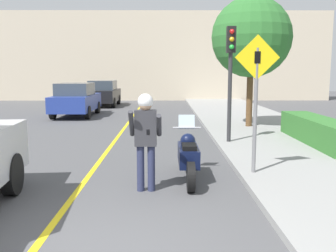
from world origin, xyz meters
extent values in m
cube|color=gray|center=(4.80, 4.00, 0.06)|extent=(4.40, 44.00, 0.13)
cube|color=yellow|center=(-0.60, 6.00, 0.00)|extent=(0.12, 36.00, 0.01)
cube|color=beige|center=(0.00, 26.00, 3.46)|extent=(28.00, 1.20, 6.92)
cylinder|color=black|center=(1.53, 2.55, 0.29)|extent=(0.14, 0.57, 0.57)
cylinder|color=black|center=(1.53, 4.29, 0.29)|extent=(0.14, 0.57, 0.57)
cube|color=#0C1433|center=(1.53, 3.42, 0.52)|extent=(0.40, 1.20, 0.36)
sphere|color=#0C1433|center=(1.53, 3.59, 0.78)|extent=(0.32, 0.32, 0.32)
cube|color=black|center=(1.53, 3.15, 0.74)|extent=(0.28, 0.48, 0.10)
cylinder|color=silver|center=(1.53, 4.02, 1.00)|extent=(0.62, 0.03, 0.03)
cube|color=silver|center=(1.53, 4.10, 1.12)|extent=(0.36, 0.12, 0.31)
cylinder|color=#282D4C|center=(0.59, 2.64, 0.43)|extent=(0.14, 0.14, 0.86)
cylinder|color=#282D4C|center=(0.79, 2.64, 0.43)|extent=(0.14, 0.14, 0.86)
cube|color=#333338|center=(0.69, 2.64, 1.20)|extent=(0.40, 0.22, 0.66)
cylinder|color=#333338|center=(0.44, 2.54, 1.29)|extent=(0.09, 0.40, 0.51)
cylinder|color=#333338|center=(0.94, 2.52, 1.26)|extent=(0.09, 0.46, 0.46)
sphere|color=tan|center=(0.69, 2.64, 1.63)|extent=(0.24, 0.24, 0.24)
sphere|color=white|center=(0.69, 2.64, 1.69)|extent=(0.28, 0.28, 0.28)
cube|color=black|center=(0.75, 2.36, 1.16)|extent=(0.06, 0.05, 0.11)
cylinder|color=black|center=(-1.73, 2.42, 0.38)|extent=(0.29, 0.78, 0.76)
cylinder|color=slate|center=(2.90, 3.47, 1.41)|extent=(0.08, 0.08, 2.57)
cube|color=yellow|center=(2.90, 3.45, 2.51)|extent=(0.91, 0.02, 0.91)
cube|color=black|center=(2.90, 3.44, 2.51)|extent=(0.12, 0.01, 0.24)
cylinder|color=#2D2D30|center=(2.98, 7.02, 1.83)|extent=(0.12, 0.12, 3.41)
cube|color=black|center=(2.98, 7.00, 3.16)|extent=(0.26, 0.22, 0.76)
sphere|color=red|center=(2.98, 6.88, 3.38)|extent=(0.14, 0.14, 0.14)
sphere|color=gold|center=(2.98, 6.88, 3.16)|extent=(0.14, 0.14, 0.14)
sphere|color=green|center=(2.98, 6.88, 2.94)|extent=(0.14, 0.14, 0.14)
cube|color=#33702D|center=(5.60, 6.80, 0.49)|extent=(0.90, 4.32, 0.73)
cylinder|color=brown|center=(4.31, 10.30, 1.30)|extent=(0.24, 0.24, 2.34)
sphere|color=#2D6B2D|center=(4.31, 10.30, 3.52)|extent=(3.03, 3.03, 3.03)
cylinder|color=black|center=(-4.31, 16.12, 0.32)|extent=(0.22, 0.64, 0.64)
cylinder|color=black|center=(-2.66, 16.12, 0.32)|extent=(0.22, 0.64, 0.64)
cylinder|color=black|center=(-4.31, 13.52, 0.32)|extent=(0.22, 0.64, 0.64)
cylinder|color=black|center=(-2.66, 13.52, 0.32)|extent=(0.22, 0.64, 0.64)
cube|color=navy|center=(-3.49, 14.82, 0.70)|extent=(1.80, 4.20, 0.76)
cube|color=#38424C|center=(-3.49, 14.65, 1.38)|extent=(1.58, 2.18, 0.60)
cylinder|color=black|center=(-3.90, 21.94, 0.32)|extent=(0.22, 0.64, 0.64)
cylinder|color=black|center=(-2.24, 21.94, 0.32)|extent=(0.22, 0.64, 0.64)
cylinder|color=black|center=(-3.90, 19.33, 0.32)|extent=(0.22, 0.64, 0.64)
cylinder|color=black|center=(-2.24, 19.33, 0.32)|extent=(0.22, 0.64, 0.64)
cube|color=black|center=(-3.07, 20.63, 0.70)|extent=(1.80, 4.20, 0.76)
cube|color=#38424C|center=(-3.07, 20.47, 1.38)|extent=(1.58, 2.18, 0.60)
camera|label=1|loc=(1.06, -4.17, 2.21)|focal=40.00mm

